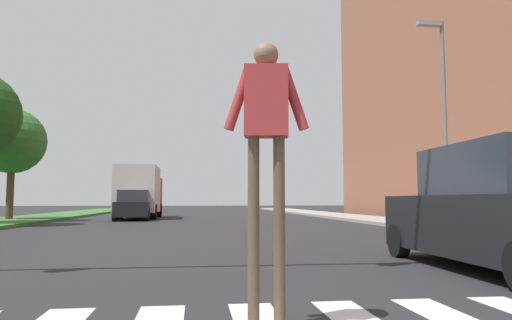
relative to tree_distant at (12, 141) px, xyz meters
The scene contains 9 objects.
ground_plane 10.61m from the tree_distant, 11.06° to the left, with size 140.00×140.00×0.00m, color #262628.
median_strip 4.09m from the tree_distant, 17.05° to the right, with size 3.85×64.00×0.15m, color #386B2D.
tree_distant is the anchor object (origin of this frame).
sidewalk_right 19.31m from the tree_distant, ahead, with size 3.00×64.00×0.15m, color #9E9991.
street_lamp_right 20.79m from the tree_distant, 28.43° to the right, with size 1.02×0.24×7.50m.
pedestrian_performer 24.07m from the tree_distant, 65.16° to the right, with size 0.75×0.30×2.49m.
suv_crossing 23.81m from the tree_distant, 52.94° to the right, with size 2.05×4.64×1.97m.
sedan_midblock 7.05m from the tree_distant, 11.27° to the left, with size 2.02×4.09×1.66m.
truck_box_delivery 7.61m from the tree_distant, 32.30° to the left, with size 2.40×6.20×3.10m.
Camera 1 is at (-0.13, 2.37, 1.10)m, focal length 33.16 mm.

